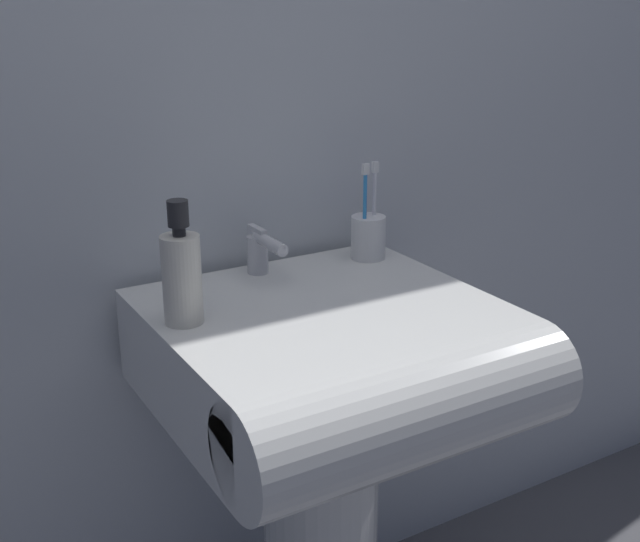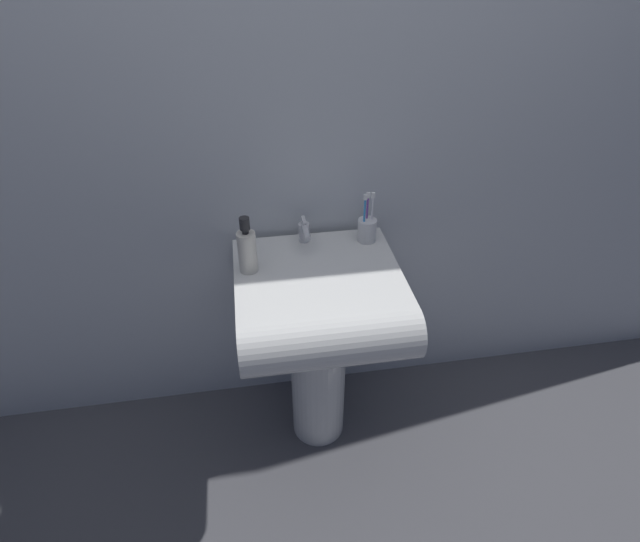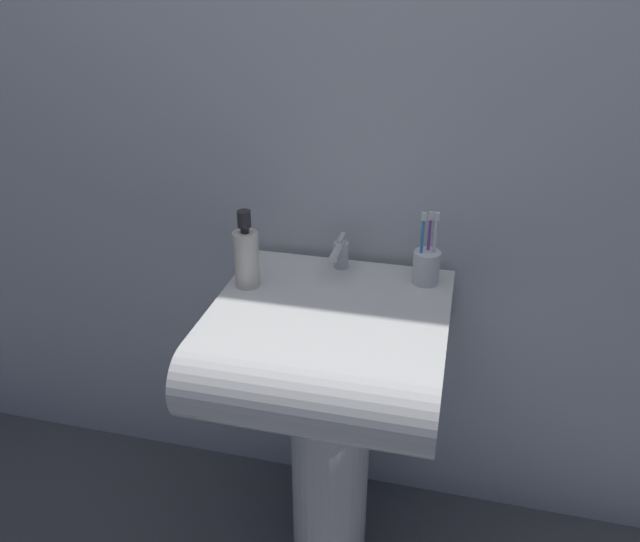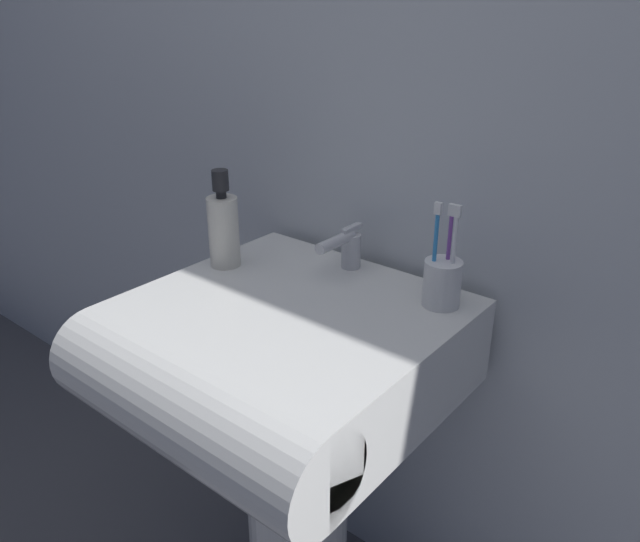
% 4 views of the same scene
% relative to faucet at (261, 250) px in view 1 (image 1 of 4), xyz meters
% --- Properties ---
extents(wall_back, '(5.00, 0.05, 2.40)m').
position_rel_faucet_xyz_m(wall_back, '(0.02, 0.11, 0.36)').
color(wall_back, silver).
rests_on(wall_back, ground).
extents(sink_basin, '(0.54, 0.56, 0.16)m').
position_rel_faucet_xyz_m(sink_basin, '(0.02, -0.24, -0.13)').
color(sink_basin, white).
rests_on(sink_basin, sink_pedestal).
extents(faucet, '(0.04, 0.13, 0.09)m').
position_rel_faucet_xyz_m(faucet, '(0.00, 0.00, 0.00)').
color(faucet, silver).
rests_on(faucet, sink_basin).
extents(toothbrush_cup, '(0.07, 0.07, 0.19)m').
position_rel_faucet_xyz_m(toothbrush_cup, '(0.22, -0.02, -0.00)').
color(toothbrush_cup, white).
rests_on(toothbrush_cup, sink_basin).
extents(soap_bottle, '(0.06, 0.06, 0.19)m').
position_rel_faucet_xyz_m(soap_bottle, '(-0.20, -0.13, 0.03)').
color(soap_bottle, silver).
rests_on(soap_bottle, sink_basin).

